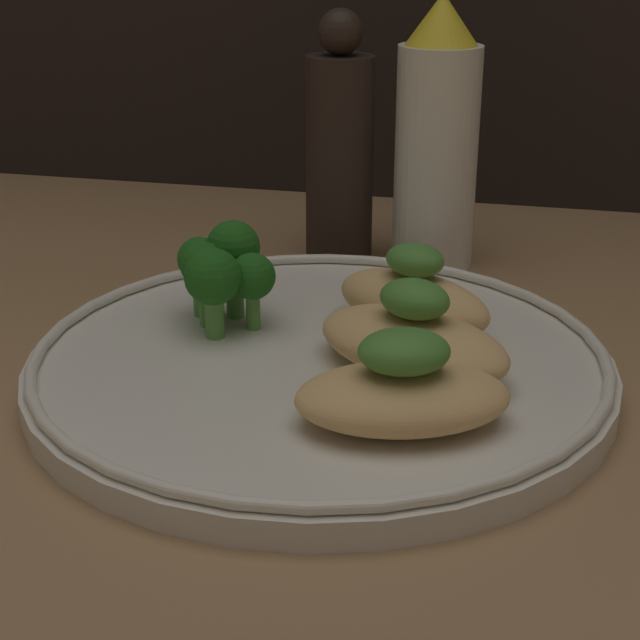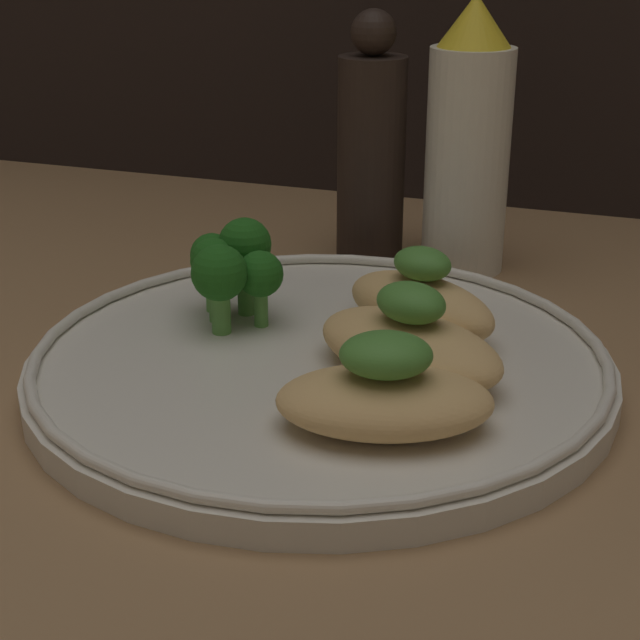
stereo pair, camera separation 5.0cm
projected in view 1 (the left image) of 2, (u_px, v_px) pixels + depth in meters
ground_plane at (320, 388)px, 51.47cm from camera, size 180.00×180.00×1.00cm
plate at (320, 363)px, 50.89cm from camera, size 30.26×30.26×2.00cm
grilled_meat_front at (403, 391)px, 43.38cm from camera, size 11.04×8.66×4.52cm
grilled_meat_middle at (413, 339)px, 48.50cm from camera, size 12.01×9.94×4.78cm
grilled_meat_back at (413, 298)px, 53.30cm from camera, size 10.48×8.47×4.88cm
broccoli_bunch at (221, 268)px, 53.20cm from camera, size 5.94×6.01×5.65cm
sauce_bottle at (437, 140)px, 65.06cm from camera, size 5.54×5.54×18.02cm
pepper_grinder at (339, 149)px, 66.82cm from camera, size 4.65×4.65×16.94cm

